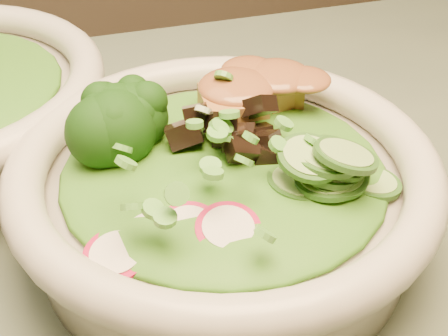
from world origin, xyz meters
name	(u,v)px	position (x,y,z in m)	size (l,w,h in m)	color
salad_bowl	(224,192)	(0.03, 0.01, 0.79)	(0.31, 0.31, 0.08)	beige
lettuce_bed	(224,167)	(0.03, 0.01, 0.82)	(0.23, 0.23, 0.03)	#1C5E13
broccoli_florets	(129,129)	(-0.03, 0.05, 0.84)	(0.09, 0.08, 0.05)	black
radish_slices	(190,231)	(-0.01, -0.06, 0.82)	(0.12, 0.05, 0.02)	#A30C36
cucumber_slices	(329,172)	(0.09, -0.04, 0.83)	(0.08, 0.08, 0.04)	#9BC76E
mushroom_heap	(230,137)	(0.04, 0.02, 0.83)	(0.08, 0.08, 0.05)	black
tofu_cubes	(255,101)	(0.08, 0.06, 0.83)	(0.10, 0.07, 0.04)	olive
peanut_sauce	(256,84)	(0.08, 0.06, 0.85)	(0.08, 0.06, 0.02)	brown
scallion_garnish	(224,134)	(0.03, 0.01, 0.84)	(0.22, 0.22, 0.03)	#58A83B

